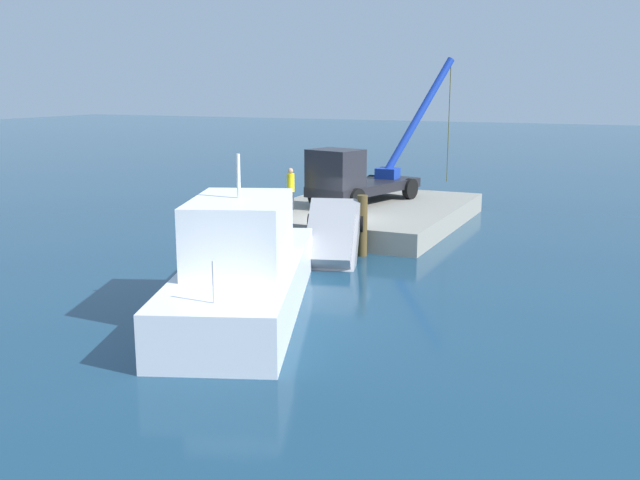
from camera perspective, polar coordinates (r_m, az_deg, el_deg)
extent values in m
plane|color=navy|center=(30.03, 1.10, -0.05)|extent=(200.00, 200.00, 0.00)
cube|color=gray|center=(33.61, 3.81, 2.03)|extent=(11.31, 8.13, 0.91)
cube|color=black|center=(34.12, 3.56, 4.19)|extent=(6.62, 3.78, 0.45)
cube|color=#26262C|center=(32.20, 1.23, 5.65)|extent=(2.25, 2.52, 1.68)
cylinder|color=black|center=(31.75, 2.88, 3.20)|extent=(1.04, 0.55, 1.00)
cylinder|color=black|center=(33.11, -0.24, 3.58)|extent=(1.04, 0.55, 1.00)
cylinder|color=black|center=(35.33, 7.11, 4.03)|extent=(1.04, 0.55, 1.00)
cylinder|color=black|center=(36.56, 4.15, 4.36)|extent=(1.04, 0.55, 1.00)
cylinder|color=#1938A5|center=(36.41, 7.86, 9.79)|extent=(3.36, 2.67, 5.51)
cube|color=#1938A5|center=(35.59, 5.35, 5.26)|extent=(1.00, 1.00, 0.50)
cylinder|color=#4C4C19|center=(37.53, 10.12, 9.18)|extent=(0.04, 0.04, 6.10)
cylinder|color=#363636|center=(32.02, -2.32, 3.11)|extent=(0.28, 0.28, 0.81)
cylinder|color=yellow|center=(31.90, -2.33, 4.54)|extent=(0.34, 0.34, 0.81)
sphere|color=tan|center=(31.83, -2.34, 5.48)|extent=(0.23, 0.23, 0.23)
cube|color=#99999E|center=(26.05, 0.87, -0.84)|extent=(4.06, 2.81, 3.39)
cube|color=#99999E|center=(25.69, 0.81, 0.32)|extent=(2.54, 2.18, 2.02)
cylinder|color=black|center=(25.38, 2.69, -4.14)|extent=(0.93, 0.46, 0.90)
cylinder|color=black|center=(25.62, -1.48, -3.98)|extent=(0.93, 0.46, 0.90)
cylinder|color=black|center=(27.11, 3.20, 1.31)|extent=(0.93, 0.46, 0.90)
cylinder|color=black|center=(27.33, -0.70, 1.42)|extent=(0.93, 0.46, 0.90)
cube|color=white|center=(20.98, -5.96, -4.88)|extent=(10.51, 6.47, 2.40)
cone|color=white|center=(25.77, -4.10, -1.63)|extent=(4.39, 4.18, 3.14)
cube|color=white|center=(19.97, -6.33, 0.61)|extent=(4.56, 3.73, 1.90)
cylinder|color=white|center=(19.73, -6.44, 5.03)|extent=(0.10, 0.10, 1.20)
cylinder|color=silver|center=(23.95, -4.65, 1.47)|extent=(0.06, 0.06, 1.00)
cylinder|color=silver|center=(16.72, -8.38, -3.31)|extent=(0.06, 0.06, 1.00)
cylinder|color=brown|center=(28.84, -4.01, 1.45)|extent=(0.34, 0.34, 2.00)
cylinder|color=brown|center=(27.20, 3.34, 1.14)|extent=(0.39, 0.39, 2.31)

